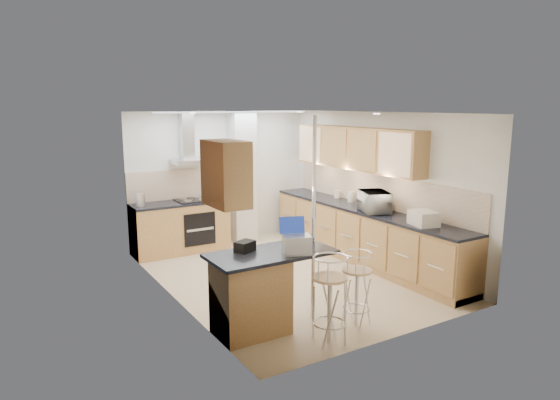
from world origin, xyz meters
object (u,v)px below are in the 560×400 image
laptop (297,245)px  bar_stool_near (330,300)px  bread_bin (424,218)px  microwave (375,202)px  bar_stool_end (357,289)px

laptop → bar_stool_near: size_ratio=0.31×
laptop → bread_bin: laptop is taller
laptop → microwave: bearing=50.8°
bar_stool_near → bar_stool_end: size_ratio=1.10×
laptop → bread_bin: 2.35m
bar_stool_end → bread_bin: bread_bin is taller
microwave → bread_bin: size_ratio=1.53×
microwave → bar_stool_end: microwave is taller
laptop → bar_stool_end: laptop is taller
bar_stool_end → bread_bin: (1.64, 0.52, 0.57)m
laptop → bar_stool_end: bearing=1.7°
bar_stool_near → bread_bin: (2.19, 0.72, 0.52)m
microwave → bread_bin: microwave is taller
microwave → bar_stool_end: (-1.65, -1.58, -0.63)m
microwave → bar_stool_near: size_ratio=0.60×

